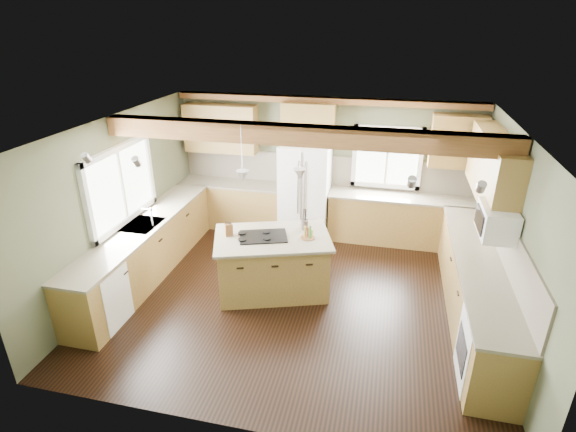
# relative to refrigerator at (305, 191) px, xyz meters

# --- Properties ---
(floor) EXTENTS (5.60, 5.60, 0.00)m
(floor) POSITION_rel_refrigerator_xyz_m (0.30, -2.12, -0.90)
(floor) COLOR black
(floor) RESTS_ON ground
(ceiling) EXTENTS (5.60, 5.60, 0.00)m
(ceiling) POSITION_rel_refrigerator_xyz_m (0.30, -2.12, 1.70)
(ceiling) COLOR silver
(ceiling) RESTS_ON wall_back
(wall_back) EXTENTS (5.60, 0.00, 5.60)m
(wall_back) POSITION_rel_refrigerator_xyz_m (0.30, 0.38, 0.40)
(wall_back) COLOR #4C523A
(wall_back) RESTS_ON ground
(wall_left) EXTENTS (0.00, 5.00, 5.00)m
(wall_left) POSITION_rel_refrigerator_xyz_m (-2.50, -2.12, 0.40)
(wall_left) COLOR #4C523A
(wall_left) RESTS_ON ground
(wall_right) EXTENTS (0.00, 5.00, 5.00)m
(wall_right) POSITION_rel_refrigerator_xyz_m (3.10, -2.12, 0.40)
(wall_right) COLOR #4C523A
(wall_right) RESTS_ON ground
(ceiling_beam) EXTENTS (5.55, 0.26, 0.26)m
(ceiling_beam) POSITION_rel_refrigerator_xyz_m (0.30, -2.03, 1.57)
(ceiling_beam) COLOR #503117
(ceiling_beam) RESTS_ON ceiling
(soffit_trim) EXTENTS (5.55, 0.20, 0.10)m
(soffit_trim) POSITION_rel_refrigerator_xyz_m (0.30, 0.28, 1.64)
(soffit_trim) COLOR #503117
(soffit_trim) RESTS_ON ceiling
(backsplash_back) EXTENTS (5.58, 0.03, 0.58)m
(backsplash_back) POSITION_rel_refrigerator_xyz_m (0.30, 0.36, 0.31)
(backsplash_back) COLOR brown
(backsplash_back) RESTS_ON wall_back
(backsplash_right) EXTENTS (0.03, 3.70, 0.58)m
(backsplash_right) POSITION_rel_refrigerator_xyz_m (3.08, -2.07, 0.31)
(backsplash_right) COLOR brown
(backsplash_right) RESTS_ON wall_right
(base_cab_back_left) EXTENTS (2.02, 0.60, 0.88)m
(base_cab_back_left) POSITION_rel_refrigerator_xyz_m (-1.49, 0.08, -0.46)
(base_cab_back_left) COLOR brown
(base_cab_back_left) RESTS_ON floor
(counter_back_left) EXTENTS (2.06, 0.64, 0.04)m
(counter_back_left) POSITION_rel_refrigerator_xyz_m (-1.49, 0.08, 0.00)
(counter_back_left) COLOR brown
(counter_back_left) RESTS_ON base_cab_back_left
(base_cab_back_right) EXTENTS (2.62, 0.60, 0.88)m
(base_cab_back_right) POSITION_rel_refrigerator_xyz_m (1.79, 0.08, -0.46)
(base_cab_back_right) COLOR brown
(base_cab_back_right) RESTS_ON floor
(counter_back_right) EXTENTS (2.66, 0.64, 0.04)m
(counter_back_right) POSITION_rel_refrigerator_xyz_m (1.79, 0.08, 0.00)
(counter_back_right) COLOR brown
(counter_back_right) RESTS_ON base_cab_back_right
(base_cab_left) EXTENTS (0.60, 3.70, 0.88)m
(base_cab_left) POSITION_rel_refrigerator_xyz_m (-2.20, -2.07, -0.46)
(base_cab_left) COLOR brown
(base_cab_left) RESTS_ON floor
(counter_left) EXTENTS (0.64, 3.74, 0.04)m
(counter_left) POSITION_rel_refrigerator_xyz_m (-2.20, -2.07, 0.00)
(counter_left) COLOR brown
(counter_left) RESTS_ON base_cab_left
(base_cab_right) EXTENTS (0.60, 3.70, 0.88)m
(base_cab_right) POSITION_rel_refrigerator_xyz_m (2.80, -2.07, -0.46)
(base_cab_right) COLOR brown
(base_cab_right) RESTS_ON floor
(counter_right) EXTENTS (0.64, 3.74, 0.04)m
(counter_right) POSITION_rel_refrigerator_xyz_m (2.80, -2.07, 0.00)
(counter_right) COLOR brown
(counter_right) RESTS_ON base_cab_right
(upper_cab_back_left) EXTENTS (1.40, 0.35, 0.90)m
(upper_cab_back_left) POSITION_rel_refrigerator_xyz_m (-1.69, 0.21, 1.05)
(upper_cab_back_left) COLOR brown
(upper_cab_back_left) RESTS_ON wall_back
(upper_cab_over_fridge) EXTENTS (0.96, 0.35, 0.70)m
(upper_cab_over_fridge) POSITION_rel_refrigerator_xyz_m (-0.00, 0.21, 1.25)
(upper_cab_over_fridge) COLOR brown
(upper_cab_over_fridge) RESTS_ON wall_back
(upper_cab_right) EXTENTS (0.35, 2.20, 0.90)m
(upper_cab_right) POSITION_rel_refrigerator_xyz_m (2.92, -1.22, 1.05)
(upper_cab_right) COLOR brown
(upper_cab_right) RESTS_ON wall_right
(upper_cab_back_corner) EXTENTS (0.90, 0.35, 0.90)m
(upper_cab_back_corner) POSITION_rel_refrigerator_xyz_m (2.60, 0.21, 1.05)
(upper_cab_back_corner) COLOR brown
(upper_cab_back_corner) RESTS_ON wall_back
(window_left) EXTENTS (0.04, 1.60, 1.05)m
(window_left) POSITION_rel_refrigerator_xyz_m (-2.48, -2.07, 0.65)
(window_left) COLOR white
(window_left) RESTS_ON wall_left
(window_back) EXTENTS (1.10, 0.04, 1.00)m
(window_back) POSITION_rel_refrigerator_xyz_m (1.45, 0.36, 0.65)
(window_back) COLOR white
(window_back) RESTS_ON wall_back
(sink) EXTENTS (0.50, 0.65, 0.03)m
(sink) POSITION_rel_refrigerator_xyz_m (-2.20, -2.07, 0.01)
(sink) COLOR #262628
(sink) RESTS_ON counter_left
(faucet) EXTENTS (0.02, 0.02, 0.28)m
(faucet) POSITION_rel_refrigerator_xyz_m (-2.02, -2.07, 0.15)
(faucet) COLOR #B2B2B7
(faucet) RESTS_ON sink
(dishwasher) EXTENTS (0.60, 0.60, 0.84)m
(dishwasher) POSITION_rel_refrigerator_xyz_m (-2.19, -3.37, -0.47)
(dishwasher) COLOR white
(dishwasher) RESTS_ON floor
(oven) EXTENTS (0.60, 0.72, 0.84)m
(oven) POSITION_rel_refrigerator_xyz_m (2.79, -3.37, -0.47)
(oven) COLOR white
(oven) RESTS_ON floor
(microwave) EXTENTS (0.40, 0.70, 0.38)m
(microwave) POSITION_rel_refrigerator_xyz_m (2.88, -2.17, 0.65)
(microwave) COLOR white
(microwave) RESTS_ON wall_right
(pendant_left) EXTENTS (0.18, 0.18, 0.16)m
(pendant_left) POSITION_rel_refrigerator_xyz_m (-0.48, -2.15, 0.98)
(pendant_left) COLOR #B2B2B7
(pendant_left) RESTS_ON ceiling
(pendant_right) EXTENTS (0.18, 0.18, 0.16)m
(pendant_right) POSITION_rel_refrigerator_xyz_m (0.28, -1.90, 0.98)
(pendant_right) COLOR #B2B2B7
(pendant_right) RESTS_ON ceiling
(refrigerator) EXTENTS (0.90, 0.74, 1.80)m
(refrigerator) POSITION_rel_refrigerator_xyz_m (0.00, 0.00, 0.00)
(refrigerator) COLOR white
(refrigerator) RESTS_ON floor
(island) EXTENTS (1.82, 1.44, 0.88)m
(island) POSITION_rel_refrigerator_xyz_m (-0.10, -2.03, -0.46)
(island) COLOR brown
(island) RESTS_ON floor
(island_top) EXTENTS (1.96, 1.57, 0.04)m
(island_top) POSITION_rel_refrigerator_xyz_m (-0.10, -2.03, 0.00)
(island_top) COLOR brown
(island_top) RESTS_ON island
(cooktop) EXTENTS (0.80, 0.66, 0.02)m
(cooktop) POSITION_rel_refrigerator_xyz_m (-0.23, -2.07, 0.03)
(cooktop) COLOR black
(cooktop) RESTS_ON island_top
(knife_block) EXTENTS (0.14, 0.13, 0.19)m
(knife_block) POSITION_rel_refrigerator_xyz_m (-0.74, -2.13, 0.11)
(knife_block) COLOR brown
(knife_block) RESTS_ON island_top
(utensil_crock) EXTENTS (0.14, 0.14, 0.15)m
(utensil_crock) POSITION_rel_refrigerator_xyz_m (0.32, -1.66, 0.09)
(utensil_crock) COLOR #483D39
(utensil_crock) RESTS_ON island_top
(bottle_tray) EXTENTS (0.30, 0.30, 0.20)m
(bottle_tray) POSITION_rel_refrigerator_xyz_m (0.42, -1.95, 0.12)
(bottle_tray) COLOR brown
(bottle_tray) RESTS_ON island_top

